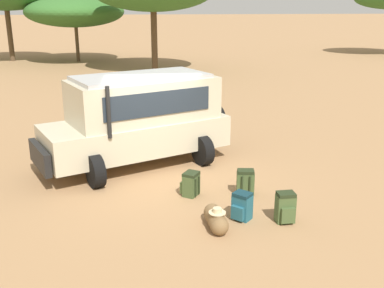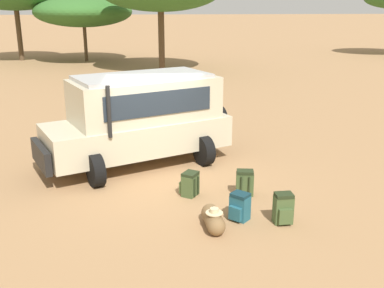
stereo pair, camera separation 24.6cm
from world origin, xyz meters
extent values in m
plane|color=#9E754C|center=(0.00, 0.00, 0.00)|extent=(320.00, 320.00, 0.00)
cube|color=beige|center=(-0.51, 1.02, 0.82)|extent=(5.25, 3.72, 0.84)
cube|color=beige|center=(-0.28, 1.13, 1.79)|extent=(4.22, 3.18, 1.10)
cube|color=#232D38|center=(-1.67, 0.51, 1.74)|extent=(0.69, 1.45, 0.77)
cube|color=#232D38|center=(0.09, 0.30, 1.84)|extent=(2.70, 1.23, 0.60)
cube|color=#232D38|center=(-0.64, 1.95, 1.84)|extent=(2.70, 1.23, 0.60)
cube|color=#B7B7B7|center=(-0.32, 1.11, 2.39)|extent=(3.83, 2.95, 0.10)
cube|color=black|center=(-2.86, -0.02, 0.65)|extent=(0.80, 1.54, 0.56)
cylinder|color=black|center=(-1.12, -0.31, 1.79)|extent=(0.10, 0.10, 1.25)
cylinder|color=black|center=(-1.50, -0.48, 0.40)|extent=(0.58, 0.84, 0.80)
cylinder|color=black|center=(-2.29, 1.29, 0.40)|extent=(0.58, 0.84, 0.80)
cylinder|color=black|center=(1.28, 0.75, 0.40)|extent=(0.58, 0.84, 0.80)
cylinder|color=black|center=(0.49, 2.53, 0.40)|extent=(0.58, 0.84, 0.80)
cylinder|color=black|center=(1.86, 2.07, 0.97)|extent=(0.50, 0.76, 0.74)
cube|color=#42562D|center=(1.96, -1.35, 0.27)|extent=(0.43, 0.31, 0.54)
cube|color=#42562D|center=(1.99, -1.19, 0.20)|extent=(0.31, 0.13, 0.29)
cube|color=#242F19|center=(1.96, -1.35, 0.57)|extent=(0.41, 0.32, 0.07)
cylinder|color=#242F19|center=(1.85, -1.48, 0.27)|extent=(0.04, 0.04, 0.45)
cylinder|color=#242F19|center=(2.03, -1.51, 0.27)|extent=(0.04, 0.04, 0.45)
cube|color=#42562D|center=(0.71, -1.26, 0.25)|extent=(0.45, 0.47, 0.50)
cube|color=#42562D|center=(0.56, -1.16, 0.19)|extent=(0.23, 0.28, 0.27)
cube|color=#242F19|center=(0.71, -1.26, 0.53)|extent=(0.45, 0.47, 0.07)
cylinder|color=#242F19|center=(0.80, -1.42, 0.25)|extent=(0.04, 0.04, 0.42)
cylinder|color=#242F19|center=(0.90, -1.28, 0.25)|extent=(0.04, 0.04, 0.42)
cube|color=#42562D|center=(2.44, -2.78, 0.29)|extent=(0.38, 0.27, 0.57)
cube|color=#42562D|center=(2.45, -2.95, 0.22)|extent=(0.28, 0.09, 0.32)
cube|color=#242F19|center=(2.44, -2.78, 0.60)|extent=(0.36, 0.28, 0.07)
cylinder|color=#242F19|center=(2.52, -2.64, 0.29)|extent=(0.04, 0.04, 0.49)
cylinder|color=#242F19|center=(2.35, -2.64, 0.29)|extent=(0.04, 0.04, 0.49)
cube|color=#235B6B|center=(1.61, -2.55, 0.26)|extent=(0.45, 0.45, 0.51)
cube|color=#235B6B|center=(1.49, -2.68, 0.19)|extent=(0.25, 0.25, 0.28)
cube|color=#13323A|center=(1.61, -2.55, 0.54)|extent=(0.45, 0.44, 0.07)
cylinder|color=#13323A|center=(1.78, -2.50, 0.26)|extent=(0.04, 0.04, 0.43)
cylinder|color=#13323A|center=(1.66, -2.38, 0.26)|extent=(0.04, 0.04, 0.43)
cylinder|color=brown|center=(1.01, -2.86, 0.18)|extent=(0.40, 0.64, 0.36)
sphere|color=brown|center=(1.03, -3.16, 0.18)|extent=(0.35, 0.35, 0.35)
sphere|color=brown|center=(0.99, -2.55, 0.18)|extent=(0.35, 0.35, 0.35)
torus|color=#493721|center=(1.01, -2.86, 0.38)|extent=(0.03, 0.17, 0.16)
cylinder|color=beige|center=(1.02, -2.96, 0.37)|extent=(0.34, 0.34, 0.02)
cylinder|color=beige|center=(1.02, -2.96, 0.42)|extent=(0.17, 0.17, 0.09)
cylinder|color=brown|center=(-9.78, 25.20, 1.91)|extent=(0.37, 0.37, 3.81)
cylinder|color=brown|center=(-4.76, 24.12, 1.33)|extent=(0.25, 0.25, 2.66)
ellipsoid|color=#336628|center=(-4.76, 24.12, 3.59)|extent=(7.14, 7.39, 2.20)
cylinder|color=brown|center=(0.75, 18.65, 1.93)|extent=(0.40, 0.40, 3.87)
camera|label=1|loc=(-0.43, -10.72, 4.26)|focal=42.00mm
camera|label=2|loc=(-0.18, -10.75, 4.26)|focal=42.00mm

